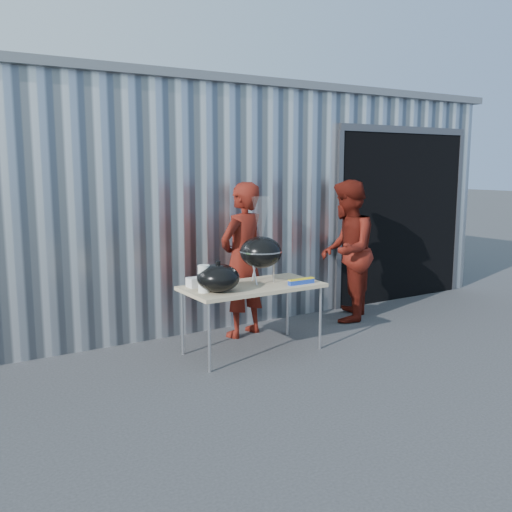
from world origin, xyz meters
TOP-DOWN VIEW (x-y plane):
  - ground at (0.00, 0.00)m, footprint 80.00×80.00m
  - building at (0.92, 4.59)m, footprint 8.20×6.20m
  - folding_table at (0.04, 0.70)m, footprint 1.50×0.75m
  - kettle_grill at (0.17, 0.74)m, footprint 0.47×0.47m
  - grill_lid at (-0.43, 0.60)m, footprint 0.44×0.44m
  - paper_towels at (-0.57, 0.65)m, footprint 0.12×0.12m
  - white_tub at (-0.51, 0.93)m, footprint 0.20×0.15m
  - foil_box at (0.51, 0.45)m, footprint 0.32×0.06m
  - person_cook at (0.27, 1.31)m, footprint 0.77×0.63m
  - person_bystander at (1.78, 1.20)m, footprint 1.13×1.12m

SIDE VIEW (x-z plane):
  - ground at x=0.00m, z-range 0.00..0.00m
  - folding_table at x=0.04m, z-range 0.33..1.08m
  - foil_box at x=0.51m, z-range 0.75..0.81m
  - white_tub at x=-0.51m, z-range 0.75..0.85m
  - paper_towels at x=-0.57m, z-range 0.75..1.03m
  - grill_lid at x=-0.43m, z-range 0.74..1.05m
  - person_cook at x=0.27m, z-range 0.00..1.84m
  - person_bystander at x=1.78m, z-range 0.00..1.85m
  - kettle_grill at x=0.17m, z-range 0.69..1.64m
  - building at x=0.92m, z-range -0.01..3.09m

